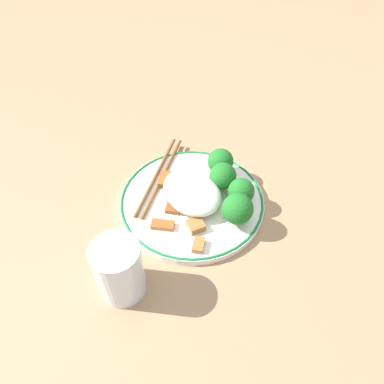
% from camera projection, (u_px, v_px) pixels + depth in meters
% --- Properties ---
extents(ground_plane, '(3.00, 3.00, 0.00)m').
position_uv_depth(ground_plane, '(192.00, 204.00, 0.69)').
color(ground_plane, '#9E7A56').
extents(plate, '(0.26, 0.26, 0.02)m').
position_uv_depth(plate, '(192.00, 201.00, 0.68)').
color(plate, white).
rests_on(plate, ground_plane).
extents(rice_mound, '(0.12, 0.09, 0.04)m').
position_uv_depth(rice_mound, '(191.00, 192.00, 0.66)').
color(rice_mound, white).
rests_on(rice_mound, plate).
extents(broccoli_back_left, '(0.05, 0.05, 0.06)m').
position_uv_depth(broccoli_back_left, '(238.00, 209.00, 0.62)').
color(broccoli_back_left, '#7FB756').
rests_on(broccoli_back_left, plate).
extents(broccoli_back_center, '(0.05, 0.05, 0.05)m').
position_uv_depth(broccoli_back_center, '(241.00, 191.00, 0.66)').
color(broccoli_back_center, '#7FB756').
rests_on(broccoli_back_center, plate).
extents(broccoli_back_right, '(0.05, 0.05, 0.06)m').
position_uv_depth(broccoli_back_right, '(223.00, 176.00, 0.67)').
color(broccoli_back_right, '#7FB756').
rests_on(broccoli_back_right, plate).
extents(broccoli_mid_left, '(0.05, 0.05, 0.06)m').
position_uv_depth(broccoli_mid_left, '(221.00, 162.00, 0.70)').
color(broccoli_mid_left, '#7FB756').
rests_on(broccoli_mid_left, plate).
extents(meat_near_front, '(0.03, 0.03, 0.01)m').
position_uv_depth(meat_near_front, '(196.00, 226.00, 0.63)').
color(meat_near_front, '#9E6633').
rests_on(meat_near_front, plate).
extents(meat_near_left, '(0.04, 0.04, 0.01)m').
position_uv_depth(meat_near_left, '(163.00, 225.00, 0.64)').
color(meat_near_left, brown).
rests_on(meat_near_left, plate).
extents(meat_near_right, '(0.03, 0.03, 0.01)m').
position_uv_depth(meat_near_right, '(198.00, 245.00, 0.61)').
color(meat_near_right, '#9E6633').
rests_on(meat_near_right, plate).
extents(meat_near_back, '(0.04, 0.04, 0.01)m').
position_uv_depth(meat_near_back, '(175.00, 208.00, 0.66)').
color(meat_near_back, brown).
rests_on(meat_near_back, plate).
extents(meat_on_rice_edge, '(0.04, 0.04, 0.01)m').
position_uv_depth(meat_on_rice_edge, '(166.00, 180.00, 0.71)').
color(meat_on_rice_edge, brown).
rests_on(meat_on_rice_edge, plate).
extents(chopsticks, '(0.15, 0.18, 0.01)m').
position_uv_depth(chopsticks, '(160.00, 175.00, 0.72)').
color(chopsticks, brown).
rests_on(chopsticks, plate).
extents(drinking_glass, '(0.07, 0.07, 0.10)m').
position_uv_depth(drinking_glass, '(119.00, 270.00, 0.54)').
color(drinking_glass, silver).
rests_on(drinking_glass, ground_plane).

